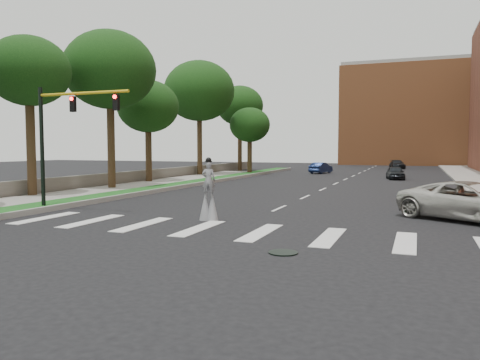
% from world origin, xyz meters
% --- Properties ---
extents(ground_plane, '(160.00, 160.00, 0.00)m').
position_xyz_m(ground_plane, '(0.00, 0.00, 0.00)').
color(ground_plane, black).
rests_on(ground_plane, ground).
extents(grass_median, '(2.00, 60.00, 0.25)m').
position_xyz_m(grass_median, '(-11.50, 20.00, 0.12)').
color(grass_median, '#164D19').
rests_on(grass_median, ground).
extents(median_curb, '(0.20, 60.00, 0.28)m').
position_xyz_m(median_curb, '(-10.45, 20.00, 0.14)').
color(median_curb, gray).
rests_on(median_curb, ground).
extents(sidewalk_left, '(4.00, 60.00, 0.18)m').
position_xyz_m(sidewalk_left, '(-14.50, 10.00, 0.09)').
color(sidewalk_left, gray).
rests_on(sidewalk_left, ground).
extents(stone_wall, '(0.50, 56.00, 1.10)m').
position_xyz_m(stone_wall, '(-17.00, 22.00, 0.55)').
color(stone_wall, '#605A52').
rests_on(stone_wall, ground).
extents(manhole, '(0.90, 0.90, 0.04)m').
position_xyz_m(manhole, '(3.00, -2.00, 0.02)').
color(manhole, black).
rests_on(manhole, ground).
extents(building_backdrop, '(26.00, 14.00, 18.00)m').
position_xyz_m(building_backdrop, '(6.00, 78.00, 9.00)').
color(building_backdrop, '#BF6C3C').
rests_on(building_backdrop, ground).
extents(traffic_signal, '(5.30, 0.23, 6.20)m').
position_xyz_m(traffic_signal, '(-9.78, 3.00, 4.15)').
color(traffic_signal, black).
rests_on(traffic_signal, ground).
extents(stilt_performer, '(0.83, 0.60, 2.77)m').
position_xyz_m(stilt_performer, '(-1.80, 3.06, 1.05)').
color(stilt_performer, '#352415').
rests_on(stilt_performer, ground).
extents(suv_crossing, '(6.73, 5.68, 1.71)m').
position_xyz_m(suv_crossing, '(9.00, 6.89, 0.86)').
color(suv_crossing, beige).
rests_on(suv_crossing, ground).
extents(car_near, '(2.19, 4.10, 1.33)m').
position_xyz_m(car_near, '(4.66, 33.87, 0.66)').
color(car_near, black).
rests_on(car_near, ground).
extents(car_mid, '(2.33, 4.31, 1.35)m').
position_xyz_m(car_mid, '(-4.41, 41.83, 0.67)').
color(car_mid, '#16244D').
rests_on(car_mid, ground).
extents(car_far, '(2.77, 4.79, 1.30)m').
position_xyz_m(car_far, '(3.85, 58.66, 0.65)').
color(car_far, black).
rests_on(car_far, ground).
extents(tree_1, '(5.15, 5.15, 10.17)m').
position_xyz_m(tree_1, '(-16.19, 7.48, 7.90)').
color(tree_1, '#352415').
rests_on(tree_1, ground).
extents(tree_2, '(6.84, 6.84, 11.87)m').
position_xyz_m(tree_2, '(-14.85, 13.96, 8.92)').
color(tree_2, '#352415').
rests_on(tree_2, ground).
extents(tree_3, '(5.48, 5.48, 9.17)m').
position_xyz_m(tree_3, '(-15.81, 20.70, 6.80)').
color(tree_3, '#352415').
rests_on(tree_3, ground).
extents(tree_4, '(7.86, 7.86, 12.80)m').
position_xyz_m(tree_4, '(-16.15, 31.90, 9.43)').
color(tree_4, '#352415').
rests_on(tree_4, ground).
extents(tree_5, '(6.27, 6.27, 11.44)m').
position_xyz_m(tree_5, '(-15.72, 43.41, 8.72)').
color(tree_5, '#352415').
rests_on(tree_5, ground).
extents(tree_6, '(4.80, 4.80, 7.91)m').
position_xyz_m(tree_6, '(-11.95, 36.80, 5.81)').
color(tree_6, '#352415').
rests_on(tree_6, ground).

